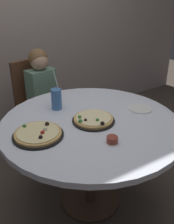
% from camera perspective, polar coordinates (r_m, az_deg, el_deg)
% --- Properties ---
extents(ground_plane, '(8.00, 8.00, 0.00)m').
position_cam_1_polar(ground_plane, '(2.27, 0.71, -18.88)').
color(ground_plane, '#4C4238').
extents(wall_with_window, '(5.20, 0.14, 2.90)m').
position_cam_1_polar(wall_with_window, '(3.08, -17.08, 22.54)').
color(wall_with_window, '#A8998E').
rests_on(wall_with_window, ground_plane).
extents(dining_table, '(1.27, 1.27, 0.75)m').
position_cam_1_polar(dining_table, '(1.86, 0.82, -4.49)').
color(dining_table, silver).
rests_on(dining_table, ground_plane).
extents(chair_wooden, '(0.47, 0.47, 0.95)m').
position_cam_1_polar(chair_wooden, '(2.71, -11.02, 2.48)').
color(chair_wooden, brown).
rests_on(chair_wooden, ground_plane).
extents(diner_child, '(0.32, 0.43, 1.08)m').
position_cam_1_polar(diner_child, '(2.59, -8.80, 0.34)').
color(diner_child, '#3F4766').
rests_on(diner_child, ground_plane).
extents(pizza_veggie, '(0.30, 0.30, 0.05)m').
position_cam_1_polar(pizza_veggie, '(1.80, 1.41, -1.65)').
color(pizza_veggie, black).
rests_on(pizza_veggie, dining_table).
extents(pizza_cheese, '(0.33, 0.33, 0.05)m').
position_cam_1_polar(pizza_cheese, '(1.66, -10.80, -4.78)').
color(pizza_cheese, black).
rests_on(pizza_cheese, dining_table).
extents(soda_cup, '(0.08, 0.08, 0.31)m').
position_cam_1_polar(soda_cup, '(1.97, -6.78, 2.90)').
color(soda_cup, '#3F72B2').
rests_on(soda_cup, dining_table).
extents(sauce_bowl, '(0.07, 0.07, 0.04)m').
position_cam_1_polar(sauce_bowl, '(1.57, 5.61, -6.12)').
color(sauce_bowl, brown).
rests_on(sauce_bowl, dining_table).
extents(plate_small, '(0.18, 0.18, 0.01)m').
position_cam_1_polar(plate_small, '(2.02, 11.71, 0.77)').
color(plate_small, white).
rests_on(plate_small, dining_table).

